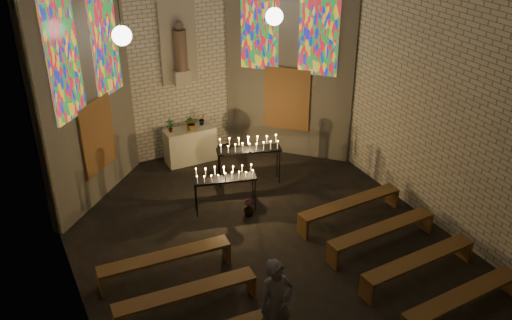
{
  "coord_description": "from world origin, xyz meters",
  "views": [
    {
      "loc": [
        -4.81,
        -8.21,
        7.65
      ],
      "look_at": [
        -0.12,
        1.1,
        2.11
      ],
      "focal_mm": 40.0,
      "sensor_mm": 36.0,
      "label": 1
    }
  ],
  "objects_px": {
    "altar": "(190,145)",
    "aisle_flower_pot": "(249,208)",
    "visitor": "(276,305)",
    "votive_stand_left": "(225,176)",
    "votive_stand_right": "(249,147)"
  },
  "relations": [
    {
      "from": "altar",
      "to": "aisle_flower_pot",
      "type": "height_order",
      "value": "altar"
    },
    {
      "from": "aisle_flower_pot",
      "to": "visitor",
      "type": "height_order",
      "value": "visitor"
    },
    {
      "from": "aisle_flower_pot",
      "to": "visitor",
      "type": "xyz_separation_m",
      "value": [
        -1.39,
        -3.91,
        0.68
      ]
    },
    {
      "from": "votive_stand_left",
      "to": "visitor",
      "type": "height_order",
      "value": "visitor"
    },
    {
      "from": "altar",
      "to": "votive_stand_left",
      "type": "xyz_separation_m",
      "value": [
        -0.17,
        -2.81,
        0.46
      ]
    },
    {
      "from": "altar",
      "to": "aisle_flower_pot",
      "type": "bearing_deg",
      "value": -85.99
    },
    {
      "from": "votive_stand_right",
      "to": "visitor",
      "type": "bearing_deg",
      "value": -94.44
    },
    {
      "from": "visitor",
      "to": "votive_stand_right",
      "type": "bearing_deg",
      "value": 66.3
    },
    {
      "from": "votive_stand_left",
      "to": "visitor",
      "type": "distance_m",
      "value": 4.49
    },
    {
      "from": "altar",
      "to": "visitor",
      "type": "bearing_deg",
      "value": -99.18
    },
    {
      "from": "aisle_flower_pot",
      "to": "visitor",
      "type": "bearing_deg",
      "value": -109.6
    },
    {
      "from": "votive_stand_right",
      "to": "altar",
      "type": "bearing_deg",
      "value": 133.95
    },
    {
      "from": "aisle_flower_pot",
      "to": "visitor",
      "type": "relative_size",
      "value": 0.25
    },
    {
      "from": "aisle_flower_pot",
      "to": "votive_stand_right",
      "type": "height_order",
      "value": "votive_stand_right"
    },
    {
      "from": "votive_stand_right",
      "to": "aisle_flower_pot",
      "type": "bearing_deg",
      "value": -99.35
    }
  ]
}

